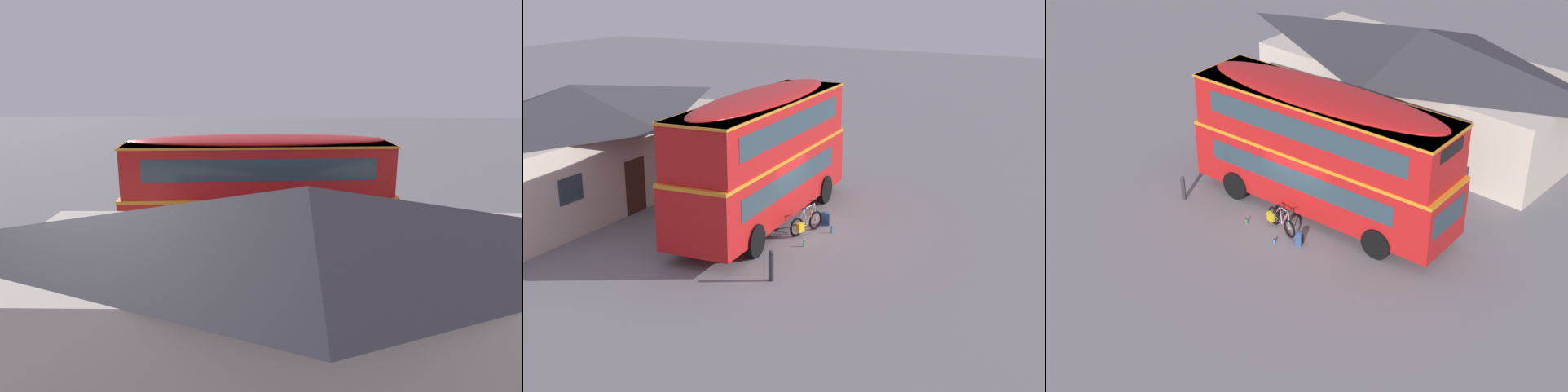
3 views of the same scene
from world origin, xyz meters
TOP-DOWN VIEW (x-y plane):
  - ground_plane at (0.00, 0.00)m, footprint 120.00×120.00m
  - double_decker_bus at (0.15, 1.15)m, footprint 10.27×3.34m
  - touring_bicycle at (-0.16, -0.75)m, footprint 1.66×0.58m
  - backpack_on_ground at (0.96, -0.98)m, footprint 0.34×0.37m
  - water_bottle_green_metal at (-1.32, -1.29)m, footprint 0.07×0.07m
  - water_bottle_blue_sports at (0.32, -1.55)m, footprint 0.07×0.07m
  - pub_building at (-1.22, 8.87)m, footprint 13.84×6.40m
  - kerb_bollard at (-4.27, -1.71)m, footprint 0.16×0.16m

SIDE VIEW (x-z plane):
  - ground_plane at x=0.00m, z-range 0.00..0.00m
  - water_bottle_green_metal at x=-1.32m, z-range -0.01..0.20m
  - water_bottle_blue_sports at x=0.32m, z-range -0.01..0.21m
  - backpack_on_ground at x=0.96m, z-range 0.01..0.52m
  - touring_bicycle at x=-0.16m, z-range -0.15..0.89m
  - kerb_bollard at x=-4.27m, z-range 0.01..0.98m
  - pub_building at x=-1.22m, z-range 0.05..4.73m
  - double_decker_bus at x=0.15m, z-range 0.25..5.04m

